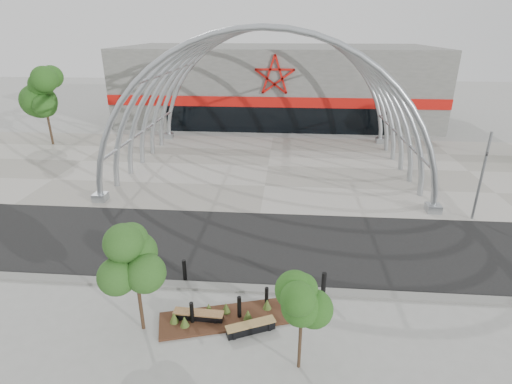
{
  "coord_description": "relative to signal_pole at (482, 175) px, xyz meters",
  "views": [
    {
      "loc": [
        1.47,
        -13.78,
        10.02
      ],
      "look_at": [
        0.0,
        4.0,
        2.6
      ],
      "focal_mm": 28.0,
      "sensor_mm": 36.0,
      "label": 1
    }
  ],
  "objects": [
    {
      "name": "bollard_3",
      "position": [
        -11.07,
        -8.54,
        -2.18
      ],
      "size": [
        0.14,
        0.14,
        0.89
      ],
      "primitive_type": "cylinder",
      "color": "black",
      "rests_on": "ground"
    },
    {
      "name": "street_tree_1",
      "position": [
        -9.88,
        -11.37,
        -0.39
      ],
      "size": [
        1.32,
        1.32,
        3.11
      ],
      "color": "#322315",
      "rests_on": "ground"
    },
    {
      "name": "bollard_1",
      "position": [
        -13.7,
        -9.69,
        -2.16
      ],
      "size": [
        0.15,
        0.15,
        0.93
      ],
      "primitive_type": "cylinder",
      "color": "black",
      "rests_on": "ground"
    },
    {
      "name": "bench_1",
      "position": [
        -11.55,
        -9.94,
        -2.44
      ],
      "size": [
        1.79,
        1.09,
        0.37
      ],
      "color": "black",
      "rests_on": "ground"
    },
    {
      "name": "forecourt",
      "position": [
        -11.91,
        8.24,
        -2.61
      ],
      "size": [
        60.0,
        17.0,
        0.04
      ],
      "primitive_type": "cube",
      "color": "gray",
      "rests_on": "ground"
    },
    {
      "name": "vault_canopy",
      "position": [
        -11.91,
        8.24,
        -2.61
      ],
      "size": [
        20.8,
        15.8,
        20.36
      ],
      "color": "#A2A7AC",
      "rests_on": "ground"
    },
    {
      "name": "planting_bed",
      "position": [
        -12.64,
        -9.35,
        -2.51
      ],
      "size": [
        4.97,
        2.71,
        0.5
      ],
      "color": "#381C16",
      "rests_on": "ground"
    },
    {
      "name": "signal_pole",
      "position": [
        0.0,
        0.0,
        0.0
      ],
      "size": [
        0.23,
        0.71,
        5.03
      ],
      "color": "gray",
      "rests_on": "ground"
    },
    {
      "name": "street_tree_0",
      "position": [
        -15.41,
        -10.07,
        0.21
      ],
      "size": [
        1.73,
        1.73,
        3.95
      ],
      "color": "#301E11",
      "rests_on": "ground"
    },
    {
      "name": "bench_0",
      "position": [
        -13.51,
        -9.51,
        -2.44
      ],
      "size": [
        1.86,
        0.48,
        0.39
      ],
      "color": "black",
      "rests_on": "ground"
    },
    {
      "name": "ground",
      "position": [
        -11.91,
        -7.26,
        -2.63
      ],
      "size": [
        140.0,
        140.0,
        0.0
      ],
      "primitive_type": "plane",
      "color": "gray",
      "rests_on": "ground"
    },
    {
      "name": "bg_tree_0",
      "position": [
        -31.91,
        12.74,
        2.01
      ],
      "size": [
        3.0,
        3.0,
        6.45
      ],
      "color": "black",
      "rests_on": "ground"
    },
    {
      "name": "kerb",
      "position": [
        -11.91,
        -7.51,
        -2.57
      ],
      "size": [
        60.0,
        0.5,
        0.12
      ],
      "primitive_type": "cube",
      "color": "slate",
      "rests_on": "ground"
    },
    {
      "name": "bollard_4",
      "position": [
        -8.87,
        -7.77,
        -2.05
      ],
      "size": [
        0.18,
        0.18,
        1.15
      ],
      "primitive_type": "cylinder",
      "color": "black",
      "rests_on": "ground"
    },
    {
      "name": "bollard_0",
      "position": [
        -14.62,
        -7.11,
        -2.12
      ],
      "size": [
        0.16,
        0.16,
        1.02
      ],
      "primitive_type": "cylinder",
      "color": "black",
      "rests_on": "ground"
    },
    {
      "name": "arena_building",
      "position": [
        -11.91,
        26.19,
        1.36
      ],
      "size": [
        34.0,
        15.24,
        8.0
      ],
      "color": "slate",
      "rests_on": "ground"
    },
    {
      "name": "bollard_2",
      "position": [
        -12.03,
        -9.27,
        -2.15
      ],
      "size": [
        0.15,
        0.15,
        0.95
      ],
      "primitive_type": "cylinder",
      "color": "black",
      "rests_on": "ground"
    },
    {
      "name": "road",
      "position": [
        -11.91,
        -3.76,
        -2.62
      ],
      "size": [
        140.0,
        7.0,
        0.02
      ],
      "primitive_type": "cube",
      "color": "black",
      "rests_on": "ground"
    }
  ]
}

